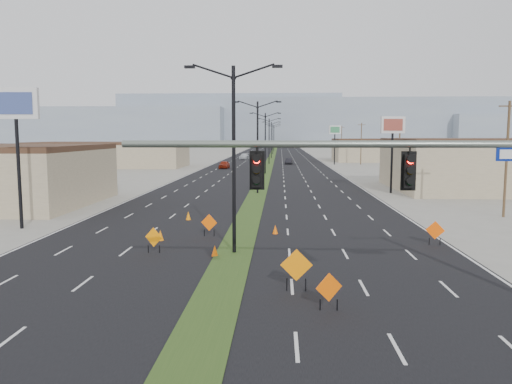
{
  "coord_description": "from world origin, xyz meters",
  "views": [
    {
      "loc": [
        2.47,
        -14.52,
        6.4
      ],
      "look_at": [
        1.12,
        13.38,
        3.2
      ],
      "focal_mm": 35.0,
      "sensor_mm": 36.0,
      "label": 1
    }
  ],
  "objects_px": {
    "car_mid": "(289,161)",
    "pole_sign_west": "(16,114)",
    "pole_sign_east_near": "(393,131)",
    "cone_2": "(275,229)",
    "streetlight_0": "(234,153)",
    "streetlight_4": "(271,139)",
    "construction_sign_3": "(296,266)",
    "streetlight_3": "(269,140)",
    "construction_sign_4": "(329,289)",
    "construction_sign_5": "(435,231)",
    "cone_3": "(188,216)",
    "cone_1": "(215,251)",
    "streetlight_6": "(274,138)",
    "construction_sign_2": "(209,223)",
    "streetlight_1": "(258,144)",
    "streetlight_2": "(265,141)",
    "cone_0": "(160,235)",
    "construction_sign_1": "(154,238)",
    "signal_mast": "(466,184)",
    "car_left": "(224,165)",
    "streetlight_5": "(273,138)",
    "car_far": "(244,156)",
    "pole_sign_east_far": "(335,133)"
  },
  "relations": [
    {
      "from": "construction_sign_3",
      "to": "pole_sign_east_near",
      "type": "bearing_deg",
      "value": 70.48
    },
    {
      "from": "car_mid",
      "to": "pole_sign_west",
      "type": "relative_size",
      "value": 0.42
    },
    {
      "from": "streetlight_0",
      "to": "construction_sign_5",
      "type": "distance_m",
      "value": 12.62
    },
    {
      "from": "streetlight_2",
      "to": "streetlight_4",
      "type": "relative_size",
      "value": 1.0
    },
    {
      "from": "cone_2",
      "to": "car_left",
      "type": "bearing_deg",
      "value": 99.35
    },
    {
      "from": "cone_1",
      "to": "streetlight_6",
      "type": "bearing_deg",
      "value": 89.67
    },
    {
      "from": "cone_1",
      "to": "pole_sign_east_near",
      "type": "relative_size",
      "value": 0.07
    },
    {
      "from": "construction_sign_2",
      "to": "construction_sign_4",
      "type": "relative_size",
      "value": 1.0
    },
    {
      "from": "construction_sign_4",
      "to": "pole_sign_east_near",
      "type": "distance_m",
      "value": 39.71
    },
    {
      "from": "streetlight_4",
      "to": "pole_sign_east_near",
      "type": "height_order",
      "value": "streetlight_4"
    },
    {
      "from": "streetlight_3",
      "to": "streetlight_6",
      "type": "relative_size",
      "value": 1.0
    },
    {
      "from": "car_far",
      "to": "construction_sign_3",
      "type": "distance_m",
      "value": 113.0
    },
    {
      "from": "streetlight_4",
      "to": "car_left",
      "type": "xyz_separation_m",
      "value": [
        -8.24,
        -43.39,
        -4.69
      ]
    },
    {
      "from": "streetlight_1",
      "to": "streetlight_4",
      "type": "bearing_deg",
      "value": 90.0
    },
    {
      "from": "streetlight_6",
      "to": "construction_sign_1",
      "type": "bearing_deg",
      "value": -91.49
    },
    {
      "from": "construction_sign_2",
      "to": "car_far",
      "type": "bearing_deg",
      "value": 106.39
    },
    {
      "from": "cone_1",
      "to": "signal_mast",
      "type": "bearing_deg",
      "value": -44.04
    },
    {
      "from": "streetlight_1",
      "to": "streetlight_2",
      "type": "xyz_separation_m",
      "value": [
        0.0,
        28.0,
        0.0
      ]
    },
    {
      "from": "construction_sign_5",
      "to": "cone_1",
      "type": "height_order",
      "value": "construction_sign_5"
    },
    {
      "from": "car_mid",
      "to": "pole_sign_east_near",
      "type": "relative_size",
      "value": 0.47
    },
    {
      "from": "construction_sign_3",
      "to": "streetlight_3",
      "type": "bearing_deg",
      "value": 90.53
    },
    {
      "from": "construction_sign_3",
      "to": "construction_sign_1",
      "type": "bearing_deg",
      "value": 138.57
    },
    {
      "from": "signal_mast",
      "to": "construction_sign_2",
      "type": "height_order",
      "value": "signal_mast"
    },
    {
      "from": "streetlight_1",
      "to": "streetlight_6",
      "type": "relative_size",
      "value": 1.0
    },
    {
      "from": "streetlight_3",
      "to": "construction_sign_1",
      "type": "relative_size",
      "value": 7.09
    },
    {
      "from": "streetlight_4",
      "to": "cone_0",
      "type": "bearing_deg",
      "value": -92.51
    },
    {
      "from": "streetlight_0",
      "to": "construction_sign_1",
      "type": "xyz_separation_m",
      "value": [
        -4.37,
        -0.23,
        -4.59
      ]
    },
    {
      "from": "construction_sign_4",
      "to": "cone_1",
      "type": "relative_size",
      "value": 2.34
    },
    {
      "from": "cone_3",
      "to": "pole_sign_east_near",
      "type": "bearing_deg",
      "value": 44.19
    },
    {
      "from": "streetlight_0",
      "to": "cone_0",
      "type": "relative_size",
      "value": 15.11
    },
    {
      "from": "streetlight_3",
      "to": "construction_sign_4",
      "type": "relative_size",
      "value": 7.05
    },
    {
      "from": "signal_mast",
      "to": "cone_1",
      "type": "relative_size",
      "value": 26.89
    },
    {
      "from": "construction_sign_1",
      "to": "pole_sign_east_near",
      "type": "relative_size",
      "value": 0.17
    },
    {
      "from": "signal_mast",
      "to": "streetlight_0",
      "type": "relative_size",
      "value": 1.63
    },
    {
      "from": "streetlight_5",
      "to": "streetlight_0",
      "type": "bearing_deg",
      "value": -90.0
    },
    {
      "from": "streetlight_6",
      "to": "car_far",
      "type": "distance_m",
      "value": 62.59
    },
    {
      "from": "streetlight_4",
      "to": "car_far",
      "type": "distance_m",
      "value": 10.42
    },
    {
      "from": "construction_sign_4",
      "to": "construction_sign_2",
      "type": "bearing_deg",
      "value": 92.72
    },
    {
      "from": "streetlight_1",
      "to": "pole_sign_east_far",
      "type": "distance_m",
      "value": 56.15
    },
    {
      "from": "construction_sign_5",
      "to": "cone_3",
      "type": "relative_size",
      "value": 2.19
    },
    {
      "from": "streetlight_2",
      "to": "signal_mast",
      "type": "bearing_deg",
      "value": -82.61
    },
    {
      "from": "streetlight_4",
      "to": "signal_mast",
      "type": "bearing_deg",
      "value": -85.99
    },
    {
      "from": "construction_sign_5",
      "to": "pole_sign_west",
      "type": "height_order",
      "value": "pole_sign_west"
    },
    {
      "from": "construction_sign_5",
      "to": "cone_2",
      "type": "height_order",
      "value": "construction_sign_5"
    },
    {
      "from": "pole_sign_west",
      "to": "car_left",
      "type": "bearing_deg",
      "value": 80.69
    },
    {
      "from": "pole_sign_east_near",
      "to": "cone_2",
      "type": "bearing_deg",
      "value": -130.22
    },
    {
      "from": "construction_sign_1",
      "to": "cone_0",
      "type": "xyz_separation_m",
      "value": [
        -0.41,
        3.19,
        -0.49
      ]
    },
    {
      "from": "construction_sign_1",
      "to": "cone_1",
      "type": "bearing_deg",
      "value": 10.53
    },
    {
      "from": "streetlight_0",
      "to": "streetlight_4",
      "type": "bearing_deg",
      "value": 90.0
    },
    {
      "from": "streetlight_0",
      "to": "cone_3",
      "type": "xyz_separation_m",
      "value": [
        -4.44,
        10.38,
        -5.09
      ]
    }
  ]
}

